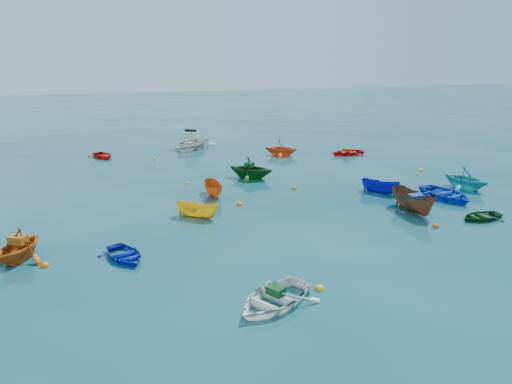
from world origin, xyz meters
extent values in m
plane|color=#093A44|center=(0.00, 0.00, 0.00)|extent=(160.00, 160.00, 0.00)
imported|color=#0D21A9|center=(-7.99, -2.22, 0.00)|extent=(2.75, 3.17, 0.55)
imported|color=white|center=(-2.81, -7.82, 0.00)|extent=(4.34, 4.09, 0.73)
imported|color=brown|center=(7.91, 0.21, 0.00)|extent=(1.57, 3.62, 1.37)
imported|color=#0F39BD|center=(11.23, 1.89, 0.00)|extent=(3.22, 4.08, 0.76)
imported|color=#C35212|center=(-12.44, -1.11, 0.00)|extent=(3.50, 3.68, 1.52)
imported|color=yellow|center=(-4.03, 2.45, 0.00)|extent=(2.60, 2.23, 0.97)
imported|color=#0F4218|center=(10.77, -1.90, 0.00)|extent=(2.67, 2.06, 0.51)
imported|color=#1C9FAE|center=(13.80, 3.45, 0.00)|extent=(3.58, 3.81, 1.60)
imported|color=#CD5913|center=(-2.40, 6.26, 0.00)|extent=(1.01, 2.66, 1.03)
imported|color=#114C14|center=(0.89, 9.70, 0.00)|extent=(4.18, 4.09, 1.67)
imported|color=red|center=(10.95, 15.24, 0.00)|extent=(2.98, 2.20, 0.60)
imported|color=#0D0DA8|center=(7.98, 4.10, 0.00)|extent=(2.36, 2.54, 0.98)
imported|color=#B9130F|center=(-9.39, 19.58, 0.00)|extent=(2.87, 3.26, 0.56)
imported|color=#E05315|center=(5.31, 16.37, 0.00)|extent=(3.59, 3.45, 1.46)
imported|color=silver|center=(-1.64, 21.66, 0.00)|extent=(5.71, 6.14, 1.64)
cube|color=#10421B|center=(-2.73, -7.76, 0.52)|extent=(0.74, 0.78, 0.30)
cube|color=navy|center=(7.92, 0.07, 0.86)|extent=(0.77, 0.60, 0.36)
cube|color=#B35312|center=(-12.42, -1.06, 0.93)|extent=(0.86, 0.78, 0.34)
cube|color=#124A1A|center=(0.81, 9.76, 1.00)|extent=(0.82, 0.86, 0.33)
cube|color=#CA5514|center=(10.85, 15.24, 0.44)|extent=(0.45, 0.58, 0.27)
sphere|color=#DB600B|center=(-11.30, -2.16, 0.00)|extent=(0.39, 0.39, 0.39)
sphere|color=gold|center=(-0.77, -7.17, 0.00)|extent=(0.39, 0.39, 0.39)
sphere|color=#D04F0B|center=(7.67, -2.36, 0.00)|extent=(0.39, 0.39, 0.39)
sphere|color=yellow|center=(-12.49, 0.72, 0.00)|extent=(0.35, 0.35, 0.35)
sphere|color=orange|center=(-1.30, 3.95, 0.00)|extent=(0.39, 0.39, 0.39)
sphere|color=gold|center=(-3.67, 9.51, 0.00)|extent=(0.30, 0.30, 0.30)
sphere|color=#D0680B|center=(3.00, 6.35, 0.00)|extent=(0.35, 0.35, 0.35)
sphere|color=gold|center=(-5.22, 17.56, 0.00)|extent=(0.31, 0.31, 0.31)
sphere|color=orange|center=(0.45, 11.14, 0.00)|extent=(0.32, 0.32, 0.32)
sphere|color=yellow|center=(13.78, 8.46, 0.00)|extent=(0.39, 0.39, 0.39)
camera|label=1|loc=(-7.72, -23.34, 9.08)|focal=35.00mm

